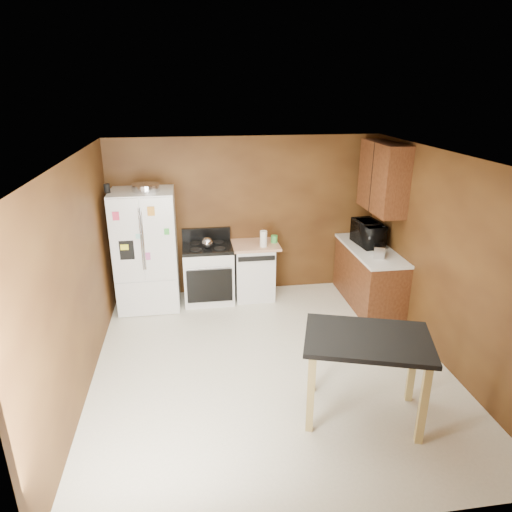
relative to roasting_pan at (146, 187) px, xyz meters
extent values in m
plane|color=white|center=(1.48, -1.85, -1.85)|extent=(4.50, 4.50, 0.00)
plane|color=white|center=(1.48, -1.85, 0.65)|extent=(4.50, 4.50, 0.00)
plane|color=brown|center=(1.48, 0.40, -0.60)|extent=(4.20, 0.00, 4.20)
plane|color=brown|center=(1.48, -4.10, -0.60)|extent=(4.20, 0.00, 4.20)
plane|color=brown|center=(-0.62, -1.85, -0.60)|extent=(0.00, 4.50, 4.50)
plane|color=brown|center=(3.58, -1.85, -0.60)|extent=(0.00, 4.50, 4.50)
cylinder|color=silver|center=(0.00, 0.00, 0.00)|extent=(0.40, 0.40, 0.10)
cylinder|color=black|center=(-0.52, -0.06, 0.01)|extent=(0.08, 0.08, 0.13)
sphere|color=silver|center=(0.84, -0.01, -0.87)|extent=(0.17, 0.17, 0.17)
cylinder|color=white|center=(1.69, -0.04, -0.83)|extent=(0.12, 0.12, 0.25)
cylinder|color=green|center=(1.89, 0.13, -0.90)|extent=(0.12, 0.12, 0.11)
cube|color=silver|center=(3.25, -0.74, -0.86)|extent=(0.23, 0.28, 0.18)
imported|color=black|center=(3.29, -0.20, -0.79)|extent=(0.46, 0.63, 0.33)
cube|color=white|center=(-0.07, 0.03, -0.95)|extent=(0.90, 0.75, 1.80)
cube|color=white|center=(-0.30, -0.36, -0.67)|extent=(0.43, 0.02, 1.20)
cube|color=white|center=(0.15, -0.36, -0.67)|extent=(0.43, 0.02, 1.20)
cube|color=white|center=(-0.07, -0.36, -1.57)|extent=(0.88, 0.02, 0.54)
cube|color=black|center=(-0.30, -0.36, -0.80)|extent=(0.20, 0.01, 0.28)
cylinder|color=silver|center=(-0.09, -0.38, -0.65)|extent=(0.02, 0.02, 0.90)
cylinder|color=silver|center=(-0.06, -0.38, -0.65)|extent=(0.02, 0.02, 0.90)
cube|color=#E0345B|center=(-0.39, -0.38, -0.30)|extent=(0.09, 0.00, 0.12)
cube|color=gold|center=(0.08, -0.38, -0.25)|extent=(0.10, 0.00, 0.13)
cube|color=green|center=(0.27, -0.38, -0.55)|extent=(0.07, 0.00, 0.09)
cube|color=#FDFB2A|center=(-0.32, -0.38, -0.75)|extent=(0.11, 0.00, 0.08)
cube|color=#C557A0|center=(-0.02, -0.38, -0.90)|extent=(0.08, 0.00, 0.11)
cube|color=#91D9D6|center=(-0.12, -0.38, -0.60)|extent=(0.07, 0.00, 0.07)
cube|color=white|center=(0.84, 0.08, -1.42)|extent=(0.76, 0.65, 0.85)
cube|color=black|center=(0.84, 0.08, -0.97)|extent=(0.76, 0.65, 0.05)
cube|color=black|center=(0.84, 0.37, -0.85)|extent=(0.76, 0.06, 0.20)
cube|color=black|center=(0.84, -0.26, -1.47)|extent=(0.68, 0.02, 0.52)
cylinder|color=silver|center=(0.84, -0.27, -1.18)|extent=(0.62, 0.02, 0.02)
cylinder|color=black|center=(0.66, 0.24, -0.94)|extent=(0.17, 0.17, 0.02)
cylinder|color=black|center=(1.02, 0.24, -0.94)|extent=(0.17, 0.17, 0.02)
cylinder|color=black|center=(0.66, -0.08, -0.94)|extent=(0.17, 0.17, 0.02)
cylinder|color=black|center=(1.02, -0.08, -0.94)|extent=(0.17, 0.17, 0.02)
cube|color=white|center=(1.56, 0.10, -1.42)|extent=(0.60, 0.60, 0.85)
cube|color=black|center=(1.56, -0.21, -1.09)|extent=(0.56, 0.02, 0.07)
cube|color=tan|center=(1.56, 0.10, -0.98)|extent=(0.78, 0.62, 0.04)
cube|color=brown|center=(3.28, -0.40, -1.42)|extent=(0.60, 1.55, 0.86)
cube|color=white|center=(3.28, -0.40, -0.97)|extent=(0.63, 1.58, 0.04)
cube|color=brown|center=(3.40, -0.30, 0.10)|extent=(0.35, 1.05, 1.00)
cube|color=black|center=(3.22, -0.30, 0.10)|extent=(0.01, 0.01, 1.00)
cube|color=black|center=(2.26, -2.87, -0.96)|extent=(1.40, 1.14, 0.05)
cube|color=tan|center=(1.86, -2.41, -1.41)|extent=(0.09, 0.09, 0.87)
cube|color=tan|center=(2.85, -2.73, -1.41)|extent=(0.09, 0.09, 0.87)
cube|color=tan|center=(1.66, -3.02, -1.41)|extent=(0.09, 0.09, 0.87)
cube|color=tan|center=(2.65, -3.34, -1.41)|extent=(0.09, 0.09, 0.87)
camera|label=1|loc=(0.61, -6.54, 1.35)|focal=32.00mm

